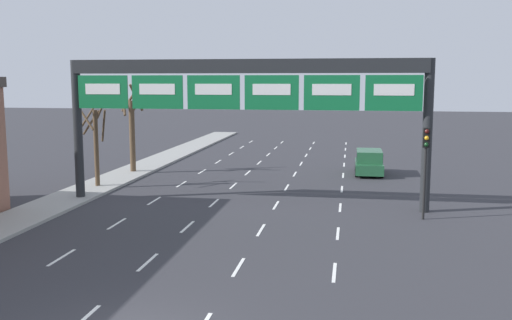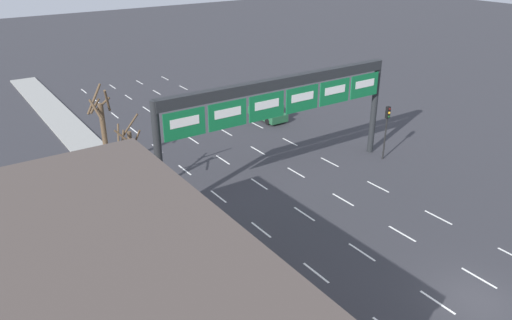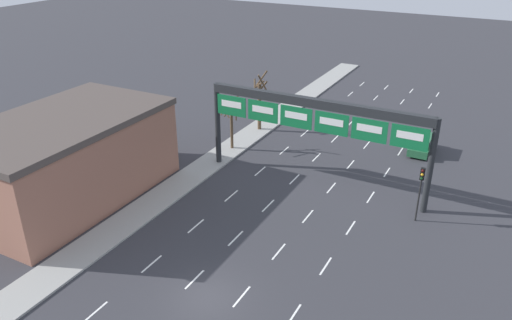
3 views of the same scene
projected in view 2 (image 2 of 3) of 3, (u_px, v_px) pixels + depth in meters
name	position (u px, v px, depth m)	size (l,w,h in m)	color
ground_plane	(477.00, 301.00, 23.80)	(220.00, 220.00, 0.00)	#333338
lane_dashes	(300.00, 192.00, 33.99)	(10.02, 67.00, 0.01)	white
sign_gantry	(282.00, 99.00, 33.18)	(18.58, 0.70, 7.48)	#232628
building_near	(99.00, 318.00, 18.00)	(9.66, 16.09, 6.60)	#9E6651
suv_green	(268.00, 110.00, 46.99)	(1.88, 4.06, 1.69)	#235B38
traffic_light_near_gantry	(387.00, 122.00, 37.72)	(0.30, 0.35, 4.27)	black
tree_bare_closest	(131.00, 157.00, 32.02)	(1.90, 2.09, 5.55)	brown
tree_bare_second	(103.00, 127.00, 36.18)	(1.78, 1.75, 6.13)	brown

